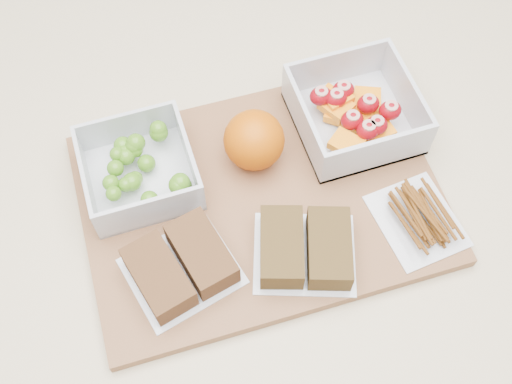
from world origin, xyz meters
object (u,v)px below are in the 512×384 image
(cutting_board, at_px, (261,199))
(sandwich_bag_center, at_px, (305,248))
(fruit_container, at_px, (355,113))
(sandwich_bag_left, at_px, (181,266))
(pretzel_bag, at_px, (419,217))
(orange, at_px, (254,140))
(grape_container, at_px, (140,168))

(cutting_board, distance_m, sandwich_bag_center, 0.09)
(fruit_container, relative_size, sandwich_bag_left, 1.05)
(sandwich_bag_left, distance_m, pretzel_bag, 0.28)
(pretzel_bag, bearing_deg, sandwich_bag_left, 175.17)
(orange, relative_size, sandwich_bag_left, 0.54)
(grape_container, distance_m, sandwich_bag_left, 0.13)
(grape_container, height_order, orange, orange)
(cutting_board, relative_size, sandwich_bag_center, 2.98)
(fruit_container, relative_size, pretzel_bag, 1.25)
(grape_container, xyz_separation_m, pretzel_bag, (0.29, -0.16, -0.01))
(grape_container, bearing_deg, pretzel_bag, -28.24)
(orange, bearing_deg, cutting_board, -99.76)
(cutting_board, bearing_deg, pretzel_bag, -27.22)
(orange, height_order, sandwich_bag_left, orange)
(cutting_board, height_order, fruit_container, fruit_container)
(grape_container, bearing_deg, cutting_board, -28.09)
(orange, distance_m, sandwich_bag_center, 0.14)
(sandwich_bag_center, relative_size, pretzel_bag, 1.23)
(sandwich_bag_left, xyz_separation_m, sandwich_bag_center, (0.14, -0.02, -0.00))
(fruit_container, xyz_separation_m, pretzel_bag, (0.02, -0.15, -0.01))
(cutting_board, distance_m, pretzel_bag, 0.19)
(cutting_board, xyz_separation_m, sandwich_bag_left, (-0.11, -0.06, 0.03))
(cutting_board, bearing_deg, sandwich_bag_center, -73.73)
(grape_container, distance_m, pretzel_bag, 0.33)
(cutting_board, bearing_deg, fruit_container, 25.19)
(orange, bearing_deg, pretzel_bag, -43.07)
(sandwich_bag_center, height_order, pretzel_bag, sandwich_bag_center)
(grape_container, xyz_separation_m, fruit_container, (0.27, -0.00, 0.00))
(cutting_board, bearing_deg, grape_container, 153.05)
(grape_container, height_order, sandwich_bag_left, grape_container)
(fruit_container, bearing_deg, grape_container, 179.12)
(grape_container, bearing_deg, orange, -5.27)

